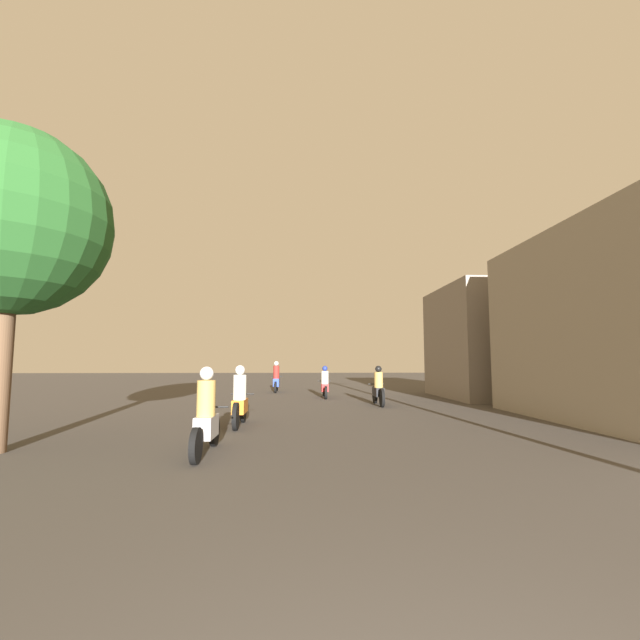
{
  "coord_description": "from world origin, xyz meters",
  "views": [
    {
      "loc": [
        -0.56,
        -0.76,
        1.61
      ],
      "look_at": [
        0.28,
        17.22,
        3.36
      ],
      "focal_mm": 24.0,
      "sensor_mm": 36.0,
      "label": 1
    }
  ],
  "objects_px": {
    "motorcycle_blue": "(276,380)",
    "motorcycle_black": "(378,389)",
    "motorcycle_red": "(325,385)",
    "building_right_far": "(499,342)",
    "motorcycle_silver": "(206,418)",
    "street_tree": "(11,222)",
    "motorcycle_orange": "(240,402)"
  },
  "relations": [
    {
      "from": "motorcycle_black",
      "to": "street_tree",
      "type": "relative_size",
      "value": 0.35
    },
    {
      "from": "motorcycle_orange",
      "to": "motorcycle_red",
      "type": "height_order",
      "value": "motorcycle_orange"
    },
    {
      "from": "motorcycle_red",
      "to": "building_right_far",
      "type": "height_order",
      "value": "building_right_far"
    },
    {
      "from": "motorcycle_orange",
      "to": "motorcycle_blue",
      "type": "height_order",
      "value": "motorcycle_blue"
    },
    {
      "from": "motorcycle_black",
      "to": "street_tree",
      "type": "xyz_separation_m",
      "value": [
        -8.29,
        -7.85,
        3.6
      ]
    },
    {
      "from": "motorcycle_blue",
      "to": "building_right_far",
      "type": "xyz_separation_m",
      "value": [
        10.28,
        -3.78,
        1.83
      ]
    },
    {
      "from": "street_tree",
      "to": "motorcycle_red",
      "type": "bearing_deg",
      "value": 59.82
    },
    {
      "from": "motorcycle_black",
      "to": "building_right_far",
      "type": "distance_m",
      "value": 7.15
    },
    {
      "from": "motorcycle_orange",
      "to": "street_tree",
      "type": "height_order",
      "value": "street_tree"
    },
    {
      "from": "motorcycle_silver",
      "to": "motorcycle_red",
      "type": "distance_m",
      "value": 11.81
    },
    {
      "from": "motorcycle_red",
      "to": "building_right_far",
      "type": "relative_size",
      "value": 0.35
    },
    {
      "from": "motorcycle_blue",
      "to": "building_right_far",
      "type": "distance_m",
      "value": 11.1
    },
    {
      "from": "motorcycle_black",
      "to": "motorcycle_red",
      "type": "xyz_separation_m",
      "value": [
        -1.79,
        3.33,
        -0.0
      ]
    },
    {
      "from": "motorcycle_blue",
      "to": "motorcycle_silver",
      "type": "bearing_deg",
      "value": -92.65
    },
    {
      "from": "motorcycle_blue",
      "to": "motorcycle_black",
      "type": "bearing_deg",
      "value": -60.3
    },
    {
      "from": "motorcycle_black",
      "to": "motorcycle_red",
      "type": "height_order",
      "value": "motorcycle_black"
    },
    {
      "from": "motorcycle_red",
      "to": "motorcycle_black",
      "type": "bearing_deg",
      "value": -64.16
    },
    {
      "from": "motorcycle_red",
      "to": "building_right_far",
      "type": "bearing_deg",
      "value": -3.65
    },
    {
      "from": "motorcycle_red",
      "to": "street_tree",
      "type": "bearing_deg",
      "value": -122.61
    },
    {
      "from": "motorcycle_red",
      "to": "building_right_far",
      "type": "distance_m",
      "value": 8.15
    },
    {
      "from": "building_right_far",
      "to": "street_tree",
      "type": "distance_m",
      "value": 18.22
    },
    {
      "from": "motorcycle_black",
      "to": "motorcycle_red",
      "type": "relative_size",
      "value": 1.02
    },
    {
      "from": "motorcycle_silver",
      "to": "motorcycle_orange",
      "type": "distance_m",
      "value": 3.24
    },
    {
      "from": "motorcycle_silver",
      "to": "motorcycle_blue",
      "type": "distance_m",
      "value": 15.1
    },
    {
      "from": "motorcycle_black",
      "to": "building_right_far",
      "type": "relative_size",
      "value": 0.36
    },
    {
      "from": "motorcycle_black",
      "to": "motorcycle_red",
      "type": "distance_m",
      "value": 3.78
    },
    {
      "from": "motorcycle_silver",
      "to": "motorcycle_black",
      "type": "distance_m",
      "value": 9.34
    },
    {
      "from": "building_right_far",
      "to": "street_tree",
      "type": "height_order",
      "value": "street_tree"
    },
    {
      "from": "motorcycle_silver",
      "to": "motorcycle_black",
      "type": "bearing_deg",
      "value": 60.72
    },
    {
      "from": "motorcycle_orange",
      "to": "motorcycle_black",
      "type": "distance_m",
      "value": 6.6
    },
    {
      "from": "motorcycle_silver",
      "to": "motorcycle_red",
      "type": "height_order",
      "value": "motorcycle_silver"
    },
    {
      "from": "motorcycle_black",
      "to": "building_right_far",
      "type": "height_order",
      "value": "building_right_far"
    }
  ]
}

